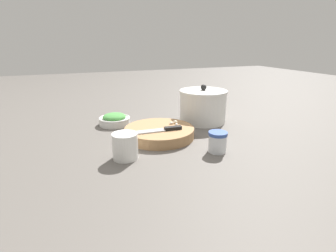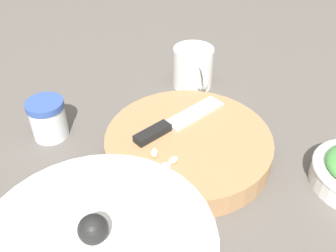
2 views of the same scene
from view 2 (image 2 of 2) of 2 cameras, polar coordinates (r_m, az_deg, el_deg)
The scene contains 6 objects.
ground_plane at distance 0.66m, azimuth -2.25°, elevation -4.29°, with size 5.00×5.00×0.00m, color #56514C.
cutting_board at distance 0.65m, azimuth 3.09°, elevation -2.95°, with size 0.28×0.28×0.04m.
chef_knife at distance 0.65m, azimuth 1.23°, elevation 0.52°, with size 0.04×0.19×0.01m.
garlic_cloves at distance 0.58m, azimuth -0.64°, elevation -5.25°, with size 0.05×0.04×0.01m.
spice_jar at distance 0.71m, azimuth -17.82°, elevation 1.06°, with size 0.07×0.07×0.07m.
coffee_mug at distance 0.82m, azimuth 3.88°, elevation 8.83°, with size 0.11×0.09×0.09m.
Camera 2 is at (-0.36, 0.32, 0.45)m, focal length 40.00 mm.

